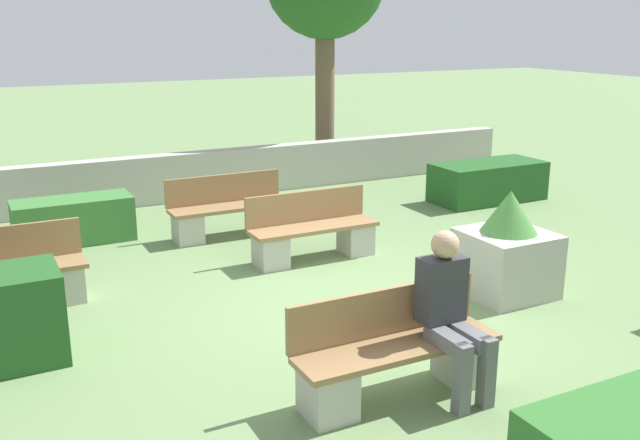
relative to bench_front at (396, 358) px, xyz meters
The scene contains 9 objects.
ground_plane 1.75m from the bench_front, 70.50° to the left, with size 60.00×60.00×0.00m, color #6B8956.
perimeter_wall 7.20m from the bench_front, 85.43° to the left, with size 12.72×0.30×0.80m.
bench_front is the anchor object (origin of this frame).
bench_left_side 4.84m from the bench_front, 85.83° to the left, with size 1.69×0.49×0.85m.
bench_right_side 3.51m from the bench_front, 74.33° to the left, with size 1.67×0.48×0.85m.
person_seated_man 0.61m from the bench_front, 18.10° to the right, with size 0.38×0.64×1.35m.
hedge_block_mid_left 6.89m from the bench_front, 43.99° to the left, with size 1.92×0.87×0.65m.
hedge_block_mid_right 5.77m from the bench_front, 106.60° to the left, with size 1.57×0.64×0.61m.
planter_corner_left 2.67m from the bench_front, 29.89° to the left, with size 0.89×0.89×1.18m.
Camera 1 is at (-3.50, -5.99, 2.94)m, focal length 40.00 mm.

